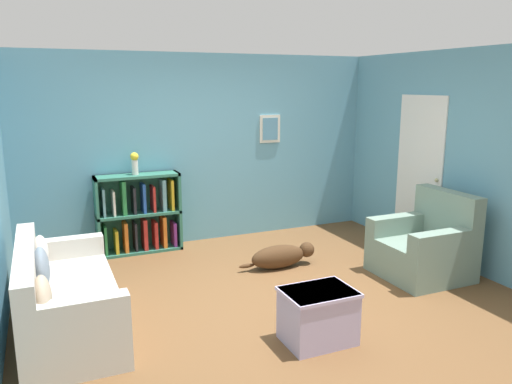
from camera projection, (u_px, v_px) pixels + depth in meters
The scene contains 9 objects.
ground_plane at pixel (271, 297), 5.22m from camera, with size 14.00×14.00×0.00m, color brown.
wall_back at pixel (203, 149), 6.96m from camera, with size 5.60×0.13×2.60m.
wall_right at pixel (464, 160), 5.96m from camera, with size 0.16×5.00×2.60m.
couch at pixel (63, 299), 4.43m from camera, with size 0.81×1.79×0.81m.
bookshelf at pixel (139, 215), 6.57m from camera, with size 1.09×0.31×1.04m.
recliner_chair at pixel (425, 247), 5.77m from camera, with size 0.91×0.92×0.98m.
coffee_table at pixel (318, 314), 4.28m from camera, with size 0.61×0.46×0.47m.
dog at pixel (281, 256), 6.04m from camera, with size 0.98×0.26×0.28m.
vase at pixel (135, 162), 6.40m from camera, with size 0.11×0.11×0.29m.
Camera 1 is at (-2.09, -4.40, 2.18)m, focal length 35.00 mm.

